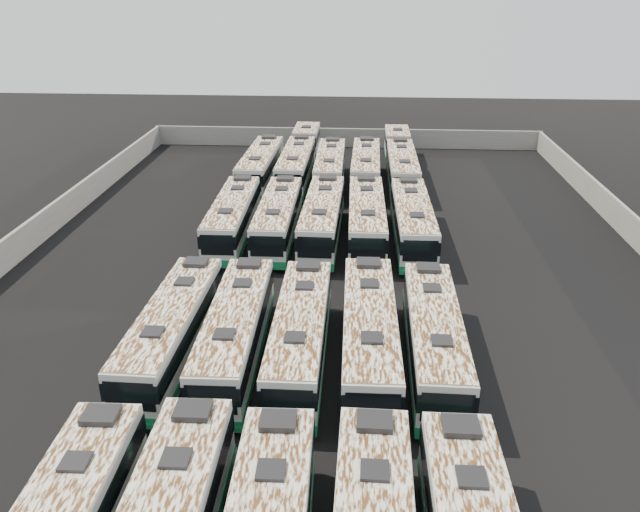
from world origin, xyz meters
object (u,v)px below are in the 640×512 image
at_px(bus_midfront_center, 300,335).
at_px(bus_midback_right, 367,219).
at_px(bus_back_far_left, 261,166).
at_px(bus_back_far_right, 400,160).
at_px(bus_midback_center, 322,219).
at_px(bus_midfront_right, 369,335).
at_px(bus_midback_far_right, 412,221).
at_px(bus_back_left, 300,157).
at_px(bus_midfront_far_left, 172,330).
at_px(bus_midback_left, 278,218).
at_px(bus_back_right, 366,168).
at_px(bus_midback_far_left, 233,217).
at_px(bus_back_center, 330,168).
at_px(bus_midfront_far_right, 434,338).
at_px(bus_midfront_left, 236,332).

distance_m(bus_midfront_center, bus_midback_right, 16.98).
distance_m(bus_back_far_left, bus_back_far_right, 13.91).
bearing_deg(bus_midback_center, bus_back_far_right, 69.63).
distance_m(bus_midfront_right, bus_back_far_right, 33.72).
bearing_deg(bus_midback_far_right, bus_midback_right, 176.46).
bearing_deg(bus_back_far_left, bus_midback_far_right, -44.31).
height_order(bus_back_far_left, bus_back_left, bus_back_far_left).
relative_size(bus_midfront_far_left, bus_midback_left, 1.00).
relative_size(bus_midback_right, bus_back_right, 1.01).
distance_m(bus_midfront_far_left, bus_back_left, 33.97).
bearing_deg(bus_midback_far_left, bus_midback_right, -0.58).
bearing_deg(bus_midfront_center, bus_midback_far_right, 67.37).
height_order(bus_midback_right, bus_back_center, bus_midback_right).
height_order(bus_midback_far_right, bus_back_left, bus_back_left).
relative_size(bus_midback_left, bus_midback_far_right, 0.98).
relative_size(bus_back_right, bus_back_far_right, 0.65).
xyz_separation_m(bus_midfront_center, bus_back_right, (3.41, 30.45, 0.04)).
relative_size(bus_midback_left, bus_back_far_left, 0.97).
relative_size(bus_back_far_left, bus_back_far_right, 0.66).
height_order(bus_midback_far_right, bus_back_center, bus_midback_far_right).
relative_size(bus_midfront_far_left, bus_midfront_far_right, 1.00).
height_order(bus_midback_far_left, bus_midback_left, bus_midback_left).
bearing_deg(bus_back_right, bus_midback_far_right, -75.19).
bearing_deg(bus_back_left, bus_midfront_right, -78.02).
bearing_deg(bus_midback_left, bus_midfront_right, -67.84).
distance_m(bus_midback_left, bus_midback_center, 3.36).
distance_m(bus_back_far_left, bus_back_center, 6.66).
xyz_separation_m(bus_midfront_far_left, bus_midback_far_right, (13.51, 16.38, 0.05)).
relative_size(bus_midfront_left, bus_midfront_far_right, 1.00).
distance_m(bus_midfront_far_left, bus_midfront_left, 3.30).
bearing_deg(bus_midback_center, bus_midback_right, 1.86).
height_order(bus_midfront_far_left, bus_midback_far_left, bus_midback_far_left).
bearing_deg(bus_midback_far_right, bus_back_center, 115.89).
height_order(bus_midfront_far_right, bus_midback_far_right, bus_midback_far_right).
bearing_deg(bus_back_far_right, bus_midback_far_left, -128.41).
distance_m(bus_midback_center, bus_midback_far_right, 6.74).
distance_m(bus_midback_center, bus_back_right, 14.25).
relative_size(bus_midfront_far_right, bus_midback_center, 0.97).
relative_size(bus_back_far_left, bus_back_left, 0.65).
bearing_deg(bus_midfront_right, bus_midback_right, 89.62).
distance_m(bus_midback_left, bus_back_far_left, 14.12).
relative_size(bus_midfront_far_left, bus_midback_far_right, 0.98).
bearing_deg(bus_midfront_far_left, bus_midfront_left, 1.29).
bearing_deg(bus_midback_far_right, bus_back_far_right, 89.46).
bearing_deg(bus_midfront_far_right, bus_midfront_left, -178.63).
distance_m(bus_back_right, bus_back_far_right, 4.69).
height_order(bus_midfront_far_left, bus_midback_center, bus_midback_center).
height_order(bus_midback_far_left, bus_midback_far_right, bus_midback_far_right).
relative_size(bus_midback_far_left, bus_midback_far_right, 0.98).
height_order(bus_midfront_right, bus_midback_right, bus_midfront_right).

